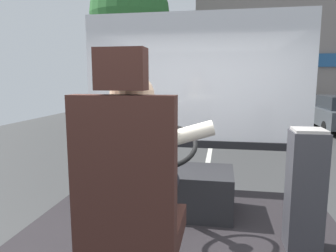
{
  "coord_description": "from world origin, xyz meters",
  "views": [
    {
      "loc": [
        0.3,
        -1.79,
        1.97
      ],
      "look_at": [
        -0.16,
        0.83,
        1.56
      ],
      "focal_mm": 32.96,
      "sensor_mm": 36.0,
      "label": 1
    }
  ],
  "objects": [
    {
      "name": "steering_console",
      "position": [
        -0.13,
        0.93,
        0.96
      ],
      "size": [
        1.1,
        1.02,
        0.87
      ],
      "color": "black",
      "rests_on": "bus_floor"
    },
    {
      "name": "fare_box",
      "position": [
        0.9,
        0.45,
        1.18
      ],
      "size": [
        0.23,
        0.23,
        0.89
      ],
      "color": "#333338",
      "rests_on": "bus_floor"
    },
    {
      "name": "bus_driver",
      "position": [
        -0.13,
        -0.28,
        1.51
      ],
      "size": [
        0.81,
        0.62,
        0.76
      ],
      "color": "black",
      "rests_on": "driver_seat"
    },
    {
      "name": "ground",
      "position": [
        0.0,
        8.8,
        -0.02
      ],
      "size": [
        18.0,
        44.0,
        0.06
      ],
      "color": "#393939"
    },
    {
      "name": "windshield_panel",
      "position": [
        0.0,
        1.62,
        1.78
      ],
      "size": [
        2.5,
        0.08,
        1.48
      ],
      "color": "silver"
    },
    {
      "name": "shop_building",
      "position": [
        5.62,
        16.03,
        4.24
      ],
      "size": [
        13.4,
        4.57,
        8.48
      ],
      "color": "gray",
      "rests_on": "ground"
    },
    {
      "name": "street_tree",
      "position": [
        -3.57,
        11.07,
        4.58
      ],
      "size": [
        3.32,
        3.32,
        6.26
      ],
      "color": "#4C3828",
      "rests_on": "ground"
    },
    {
      "name": "driver_seat",
      "position": [
        -0.13,
        -0.4,
        1.33
      ],
      "size": [
        0.48,
        0.48,
        1.36
      ],
      "color": "black",
      "rests_on": "bus_floor"
    }
  ]
}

